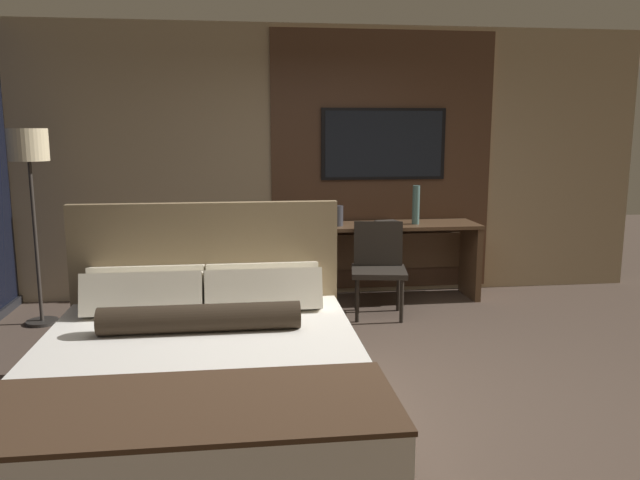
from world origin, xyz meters
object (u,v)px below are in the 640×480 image
object	(u,v)px
bed	(200,377)
tv	(384,144)
desk	(387,247)
floor_lamp	(29,161)
vase_tall	(416,205)
book	(387,222)
desk_chair	(378,260)
vase_short	(336,216)

from	to	relation	value
bed	tv	world-z (taller)	tv
desk	floor_lamp	bearing A→B (deg)	-171.93
vase_tall	book	bearing A→B (deg)	167.82
bed	desk_chair	world-z (taller)	bed
desk	book	size ratio (longest dim) A/B	7.49
bed	vase_short	xyz separation A→B (m)	(1.20, 2.63, 0.57)
vase_tall	floor_lamp	bearing A→B (deg)	-174.01
desk	desk_chair	size ratio (longest dim) A/B	2.10
desk	vase_tall	bearing A→B (deg)	-18.98
desk_chair	floor_lamp	distance (m)	3.25
desk_chair	vase_tall	world-z (taller)	vase_tall
vase_short	book	distance (m)	0.55
bed	tv	size ratio (longest dim) A/B	1.72
vase_tall	vase_short	xyz separation A→B (m)	(-0.82, -0.01, -0.10)
desk_chair	vase_short	xyz separation A→B (m)	(-0.34, 0.44, 0.38)
desk	floor_lamp	xyz separation A→B (m)	(-3.32, -0.47, 0.94)
bed	tv	xyz separation A→B (m)	(1.75, 2.97, 1.27)
tv	vase_tall	distance (m)	0.74
vase_short	bed	bearing A→B (deg)	-114.55
desk	vase_short	distance (m)	0.66
tv	book	size ratio (longest dim) A/B	5.33
desk_chair	vase_short	distance (m)	0.67
floor_lamp	vase_short	world-z (taller)	floor_lamp
desk	desk_chair	xyz separation A→B (m)	(-0.21, -0.54, -0.02)
desk	vase_tall	world-z (taller)	vase_tall
floor_lamp	bed	bearing A→B (deg)	-55.38
desk	vase_short	size ratio (longest dim) A/B	9.17
vase_short	tv	bearing A→B (deg)	31.23
bed	vase_tall	bearing A→B (deg)	52.55
vase_tall	vase_short	world-z (taller)	vase_tall
desk_chair	floor_lamp	size ratio (longest dim) A/B	0.50
desk	desk_chair	distance (m)	0.58
bed	floor_lamp	world-z (taller)	floor_lamp
tv	desk_chair	xyz separation A→B (m)	(-0.21, -0.77, -1.08)
desk_chair	bed	bearing A→B (deg)	-115.33
bed	vase_tall	xyz separation A→B (m)	(2.02, 2.64, 0.66)
desk_chair	book	bearing A→B (deg)	78.78
desk	book	bearing A→B (deg)	-112.67
vase_short	book	xyz separation A→B (m)	(0.54, 0.07, -0.09)
bed	vase_tall	size ratio (longest dim) A/B	5.75
floor_lamp	book	world-z (taller)	floor_lamp
book	vase_tall	bearing A→B (deg)	-12.18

